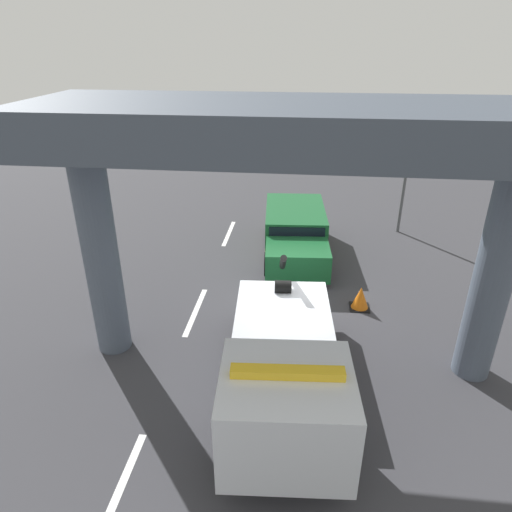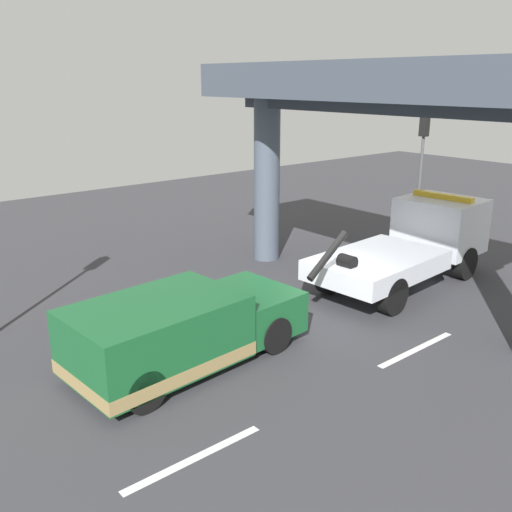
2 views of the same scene
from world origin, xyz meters
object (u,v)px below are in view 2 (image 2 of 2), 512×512
tow_truck_white (415,242)px  towed_van_green (180,331)px  traffic_cone_orange (252,285)px  traffic_light_far (423,144)px

tow_truck_white → towed_van_green: (-8.31, -0.06, -0.42)m
tow_truck_white → traffic_cone_orange: size_ratio=10.39×
tow_truck_white → traffic_light_far: traffic_light_far is taller
towed_van_green → traffic_cone_orange: towed_van_green is taller
towed_van_green → traffic_light_far: 15.31m
tow_truck_white → towed_van_green: size_ratio=1.37×
tow_truck_white → traffic_cone_orange: tow_truck_white is taller
towed_van_green → traffic_cone_orange: (3.70, 2.11, -0.44)m
tow_truck_white → towed_van_green: bearing=-179.6°
towed_van_green → traffic_light_far: (14.49, 4.25, 2.50)m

